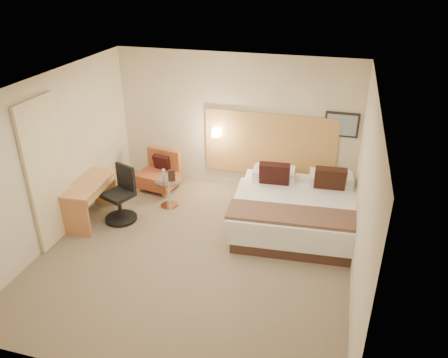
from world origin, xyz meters
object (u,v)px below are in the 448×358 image
(bed, at_px, (299,208))
(desk, at_px, (90,190))
(lounge_chair, at_px, (160,174))
(side_table, at_px, (169,192))
(desk_chair, at_px, (121,199))

(bed, relative_size, desk, 1.90)
(lounge_chair, height_order, side_table, lounge_chair)
(side_table, relative_size, desk, 0.52)
(desk, bearing_deg, bed, 11.85)
(bed, height_order, lounge_chair, bed)
(side_table, xyz_separation_m, desk, (-1.14, -0.79, 0.28))
(bed, bearing_deg, desk, -168.15)
(bed, distance_m, desk_chair, 3.15)
(desk, bearing_deg, lounge_chair, 64.82)
(bed, bearing_deg, side_table, 179.08)
(lounge_chair, distance_m, side_table, 0.81)
(side_table, xyz_separation_m, desk_chair, (-0.64, -0.65, 0.11))
(lounge_chair, relative_size, desk_chair, 0.82)
(bed, height_order, desk_chair, bed)
(lounge_chair, bearing_deg, desk, -115.18)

